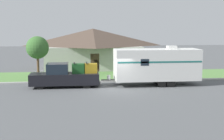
{
  "coord_description": "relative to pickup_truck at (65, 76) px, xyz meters",
  "views": [
    {
      "loc": [
        -3.38,
        -24.81,
        5.1
      ],
      "look_at": [
        -0.33,
        1.7,
        1.4
      ],
      "focal_mm": 50.0,
      "sensor_mm": 36.0,
      "label": 1
    }
  ],
  "objects": [
    {
      "name": "ground_plane",
      "position": [
        4.35,
        -1.7,
        -0.93
      ],
      "size": [
        120.0,
        120.0,
        0.0
      ],
      "primitive_type": "plane",
      "color": "#515456"
    },
    {
      "name": "curb_strip",
      "position": [
        4.35,
        2.05,
        -0.86
      ],
      "size": [
        80.0,
        0.3,
        0.14
      ],
      "color": "#ADADA8",
      "rests_on": "ground_plane"
    },
    {
      "name": "mailbox",
      "position": [
        10.41,
        2.85,
        0.01
      ],
      "size": [
        0.48,
        0.2,
        1.22
      ],
      "color": "brown",
      "rests_on": "ground_plane"
    },
    {
      "name": "tree_in_yard",
      "position": [
        -2.71,
        3.83,
        2.19
      ],
      "size": [
        2.17,
        2.17,
        4.23
      ],
      "color": "brown",
      "rests_on": "ground_plane"
    },
    {
      "name": "house_across_street",
      "position": [
        3.06,
        12.4,
        1.61
      ],
      "size": [
        12.36,
        8.03,
        4.89
      ],
      "color": "#B2B2A8",
      "rests_on": "ground_plane"
    },
    {
      "name": "travel_trailer",
      "position": [
        7.97,
        -0.0,
        0.89
      ],
      "size": [
        8.58,
        2.44,
        3.46
      ],
      "color": "black",
      "rests_on": "ground_plane"
    },
    {
      "name": "pickup_truck",
      "position": [
        0.0,
        0.0,
        0.0
      ],
      "size": [
        5.92,
        1.94,
        2.1
      ],
      "color": "black",
      "rests_on": "ground_plane"
    },
    {
      "name": "lawn_strip",
      "position": [
        4.35,
        5.7,
        -0.92
      ],
      "size": [
        80.0,
        7.0,
        0.03
      ],
      "color": "#568442",
      "rests_on": "ground_plane"
    }
  ]
}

